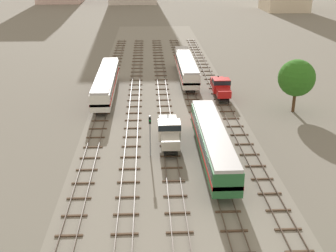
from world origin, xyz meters
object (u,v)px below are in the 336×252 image
object	(u,v)px
shunter_loco_centre_right_midfar	(221,86)
passenger_coach_far_left_far	(106,82)
passenger_coach_centre_farther	(186,66)
diesel_railcar_centre_near	(213,141)
shunter_loco_centre_left_mid	(169,131)
signal_post_nearest	(150,131)

from	to	relation	value
shunter_loco_centre_right_midfar	passenger_coach_far_left_far	distance (m)	18.98
passenger_coach_centre_farther	diesel_railcar_centre_near	bearing A→B (deg)	-90.00
shunter_loco_centre_left_mid	passenger_coach_centre_farther	xyz separation A→B (m)	(4.73, 30.51, 0.60)
signal_post_nearest	shunter_loco_centre_left_mid	bearing A→B (deg)	50.12
passenger_coach_far_left_far	diesel_railcar_centre_near	bearing A→B (deg)	-60.36
passenger_coach_centre_farther	signal_post_nearest	xyz separation A→B (m)	(-7.09, -33.34, 0.63)
shunter_loco_centre_left_mid	passenger_coach_centre_farther	distance (m)	30.88
diesel_railcar_centre_near	signal_post_nearest	xyz separation A→B (m)	(-7.09, 1.79, 0.64)
shunter_loco_centre_left_mid	passenger_coach_centre_farther	size ratio (longest dim) A/B	0.38
passenger_coach_far_left_far	signal_post_nearest	size ratio (longest dim) A/B	4.33
shunter_loco_centre_right_midfar	passenger_coach_far_left_far	bearing A→B (deg)	175.24
diesel_railcar_centre_near	passenger_coach_far_left_far	size ratio (longest dim) A/B	0.93
diesel_railcar_centre_near	signal_post_nearest	size ratio (longest dim) A/B	4.04
diesel_railcar_centre_near	passenger_coach_far_left_far	distance (m)	28.67
passenger_coach_centre_farther	signal_post_nearest	bearing A→B (deg)	-102.00
shunter_loco_centre_right_midfar	passenger_coach_centre_farther	bearing A→B (deg)	111.85
diesel_railcar_centre_near	shunter_loco_centre_left_mid	bearing A→B (deg)	135.64
passenger_coach_far_left_far	signal_post_nearest	bearing A→B (deg)	-72.96
passenger_coach_far_left_far	passenger_coach_centre_farther	xyz separation A→B (m)	(14.18, 10.21, 0.00)
diesel_railcar_centre_near	shunter_loco_centre_right_midfar	xyz separation A→B (m)	(4.73, 23.35, -0.59)
shunter_loco_centre_right_midfar	signal_post_nearest	size ratio (longest dim) A/B	1.67
diesel_railcar_centre_near	shunter_loco_centre_left_mid	xyz separation A→B (m)	(-4.73, 4.62, -0.59)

